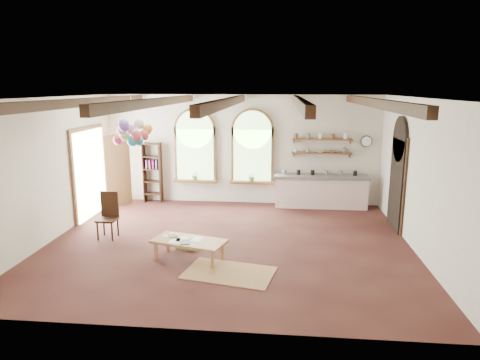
# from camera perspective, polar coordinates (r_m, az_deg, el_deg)

# --- Properties ---
(floor) EXTENTS (8.00, 8.00, 0.00)m
(floor) POSITION_cam_1_polar(r_m,az_deg,el_deg) (9.65, -1.60, -8.42)
(floor) COLOR #4D261F
(floor) RESTS_ON ground
(ceiling_beams) EXTENTS (6.20, 6.80, 0.18)m
(ceiling_beams) POSITION_cam_1_polar(r_m,az_deg,el_deg) (9.03, -1.71, 10.30)
(ceiling_beams) COLOR #341F10
(ceiling_beams) RESTS_ON ceiling
(window_left) EXTENTS (1.30, 0.28, 2.20)m
(window_left) POSITION_cam_1_polar(r_m,az_deg,el_deg) (12.76, -5.99, 4.22)
(window_left) COLOR brown
(window_left) RESTS_ON floor
(window_right) EXTENTS (1.30, 0.28, 2.20)m
(window_right) POSITION_cam_1_polar(r_m,az_deg,el_deg) (12.54, 1.67, 4.13)
(window_right) COLOR brown
(window_right) RESTS_ON floor
(left_doorway) EXTENTS (0.10, 1.90, 2.50)m
(left_doorway) POSITION_cam_1_polar(r_m,az_deg,el_deg) (12.11, -19.41, 0.83)
(left_doorway) COLOR brown
(left_doorway) RESTS_ON floor
(right_doorway) EXTENTS (0.10, 1.30, 2.40)m
(right_doorway) POSITION_cam_1_polar(r_m,az_deg,el_deg) (11.07, 20.13, -0.52)
(right_doorway) COLOR black
(right_doorway) RESTS_ON floor
(kitchen_counter) EXTENTS (2.68, 0.62, 0.94)m
(kitchen_counter) POSITION_cam_1_polar(r_m,az_deg,el_deg) (12.56, 10.71, -1.44)
(kitchen_counter) COLOR #F4CFD2
(kitchen_counter) RESTS_ON floor
(wall_shelf_lower) EXTENTS (1.70, 0.24, 0.04)m
(wall_shelf_lower) POSITION_cam_1_polar(r_m,az_deg,el_deg) (12.53, 10.83, 3.54)
(wall_shelf_lower) COLOR brown
(wall_shelf_lower) RESTS_ON wall_back
(wall_shelf_upper) EXTENTS (1.70, 0.24, 0.04)m
(wall_shelf_upper) POSITION_cam_1_polar(r_m,az_deg,el_deg) (12.48, 10.90, 5.35)
(wall_shelf_upper) COLOR brown
(wall_shelf_upper) RESTS_ON wall_back
(wall_clock) EXTENTS (0.32, 0.04, 0.32)m
(wall_clock) POSITION_cam_1_polar(r_m,az_deg,el_deg) (12.73, 16.50, 4.97)
(wall_clock) COLOR black
(wall_clock) RESTS_ON wall_back
(bookshelf) EXTENTS (0.53, 0.32, 1.80)m
(bookshelf) POSITION_cam_1_polar(r_m,az_deg,el_deg) (13.10, -11.59, 1.00)
(bookshelf) COLOR #341F10
(bookshelf) RESTS_ON floor
(coffee_table) EXTENTS (1.59, 1.04, 0.42)m
(coffee_table) POSITION_cam_1_polar(r_m,az_deg,el_deg) (8.72, -6.83, -8.25)
(coffee_table) COLOR #A6754C
(coffee_table) RESTS_ON floor
(side_chair) EXTENTS (0.43, 0.43, 1.06)m
(side_chair) POSITION_cam_1_polar(r_m,az_deg,el_deg) (10.35, -17.18, -5.74)
(side_chair) COLOR #341F10
(side_chair) RESTS_ON floor
(floor_mat) EXTENTS (1.81, 1.33, 0.02)m
(floor_mat) POSITION_cam_1_polar(r_m,az_deg,el_deg) (8.21, -1.46, -12.24)
(floor_mat) COLOR tan
(floor_mat) RESTS_ON floor
(floor_cushion) EXTENTS (0.55, 0.55, 0.08)m
(floor_cushion) POSITION_cam_1_polar(r_m,az_deg,el_deg) (9.49, -6.68, -8.61)
(floor_cushion) COLOR gray
(floor_cushion) RESTS_ON floor
(water_jug_a) EXTENTS (0.33, 0.33, 0.65)m
(water_jug_a) POSITION_cam_1_polar(r_m,az_deg,el_deg) (12.71, 14.27, -2.36)
(water_jug_a) COLOR #5B94C4
(water_jug_a) RESTS_ON floor
(water_jug_b) EXTENTS (0.27, 0.27, 0.52)m
(water_jug_b) POSITION_cam_1_polar(r_m,az_deg,el_deg) (12.63, 15.24, -2.77)
(water_jug_b) COLOR #5B94C4
(water_jug_b) RESTS_ON floor
(balloon_cluster) EXTENTS (0.93, 0.95, 1.16)m
(balloon_cluster) POSITION_cam_1_polar(r_m,az_deg,el_deg) (10.57, -14.14, 6.07)
(balloon_cluster) COLOR white
(balloon_cluster) RESTS_ON floor
(table_book) EXTENTS (0.26, 0.29, 0.02)m
(table_book) POSITION_cam_1_polar(r_m,az_deg,el_deg) (8.93, -9.48, -7.43)
(table_book) COLOR olive
(table_book) RESTS_ON coffee_table
(tablet) EXTENTS (0.21, 0.29, 0.01)m
(tablet) POSITION_cam_1_polar(r_m,az_deg,el_deg) (8.59, -7.26, -8.19)
(tablet) COLOR black
(tablet) RESTS_ON coffee_table
(potted_plant_left) EXTENTS (0.27, 0.23, 0.30)m
(potted_plant_left) POSITION_cam_1_polar(r_m,az_deg,el_deg) (12.79, -6.01, 0.68)
(potted_plant_left) COLOR #598C4C
(potted_plant_left) RESTS_ON window_left
(potted_plant_right) EXTENTS (0.27, 0.23, 0.30)m
(potted_plant_right) POSITION_cam_1_polar(r_m,az_deg,el_deg) (12.57, 1.61, 0.53)
(potted_plant_right) COLOR #598C4C
(potted_plant_right) RESTS_ON window_right
(shelf_cup_a) EXTENTS (0.12, 0.10, 0.10)m
(shelf_cup_a) POSITION_cam_1_polar(r_m,az_deg,el_deg) (12.47, 7.40, 3.93)
(shelf_cup_a) COLOR white
(shelf_cup_a) RESTS_ON wall_shelf_lower
(shelf_cup_b) EXTENTS (0.10, 0.10, 0.09)m
(shelf_cup_b) POSITION_cam_1_polar(r_m,az_deg,el_deg) (12.49, 9.01, 3.88)
(shelf_cup_b) COLOR beige
(shelf_cup_b) RESTS_ON wall_shelf_lower
(shelf_bowl_a) EXTENTS (0.22, 0.22, 0.05)m
(shelf_bowl_a) POSITION_cam_1_polar(r_m,az_deg,el_deg) (12.52, 10.61, 3.75)
(shelf_bowl_a) COLOR beige
(shelf_bowl_a) RESTS_ON wall_shelf_lower
(shelf_bowl_b) EXTENTS (0.20, 0.20, 0.06)m
(shelf_bowl_b) POSITION_cam_1_polar(r_m,az_deg,el_deg) (12.55, 12.21, 3.73)
(shelf_bowl_b) COLOR #8C664C
(shelf_bowl_b) RESTS_ON wall_shelf_lower
(shelf_vase) EXTENTS (0.18, 0.18, 0.19)m
(shelf_vase) POSITION_cam_1_polar(r_m,az_deg,el_deg) (12.59, 13.80, 3.97)
(shelf_vase) COLOR slate
(shelf_vase) RESTS_ON wall_shelf_lower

